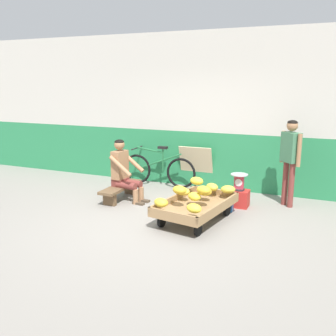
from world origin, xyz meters
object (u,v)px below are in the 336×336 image
(banana_cart, at_px, (196,207))
(customer_adult, at_px, (290,153))
(low_bench, at_px, (121,189))
(bicycle_near_left, at_px, (158,169))
(weighing_scale, at_px, (239,182))
(vendor_seated, at_px, (124,171))
(shopping_bag, at_px, (228,204))
(sign_board, at_px, (196,167))
(plastic_crate, at_px, (238,198))

(banana_cart, bearing_deg, customer_adult, 47.50)
(customer_adult, bearing_deg, banana_cart, -132.50)
(low_bench, relative_size, bicycle_near_left, 0.66)
(banana_cart, distance_m, weighing_scale, 1.11)
(banana_cart, bearing_deg, vendor_seated, 161.80)
(banana_cart, relative_size, bicycle_near_left, 0.94)
(low_bench, xyz_separation_m, bicycle_near_left, (0.25, 1.16, 0.15))
(banana_cart, height_order, shopping_bag, banana_cart)
(bicycle_near_left, relative_size, sign_board, 1.91)
(weighing_scale, height_order, customer_adult, customer_adult)
(sign_board, bearing_deg, shopping_bag, -51.51)
(banana_cart, height_order, sign_board, sign_board)
(weighing_scale, xyz_separation_m, sign_board, (-1.12, 0.95, -0.02))
(plastic_crate, bearing_deg, bicycle_near_left, 159.29)
(vendor_seated, xyz_separation_m, sign_board, (0.93, 1.41, -0.14))
(banana_cart, distance_m, bicycle_near_left, 2.22)
(bicycle_near_left, distance_m, customer_adult, 2.76)
(low_bench, bearing_deg, sign_board, 54.08)
(bicycle_near_left, xyz_separation_m, sign_board, (0.77, 0.24, 0.08))
(low_bench, bearing_deg, customer_adult, 15.92)
(plastic_crate, xyz_separation_m, bicycle_near_left, (-1.88, 0.71, 0.20))
(banana_cart, distance_m, low_bench, 1.76)
(plastic_crate, relative_size, shopping_bag, 1.50)
(vendor_seated, relative_size, sign_board, 1.31)
(low_bench, height_order, vendor_seated, vendor_seated)
(bicycle_near_left, bearing_deg, sign_board, 17.32)
(sign_board, distance_m, customer_adult, 2.06)
(customer_adult, relative_size, shopping_bag, 6.38)
(sign_board, bearing_deg, vendor_seated, -123.32)
(banana_cart, xyz_separation_m, shopping_bag, (0.35, 0.67, -0.12))
(vendor_seated, height_order, customer_adult, customer_adult)
(low_bench, height_order, customer_adult, customer_adult)
(vendor_seated, distance_m, plastic_crate, 2.14)
(banana_cart, relative_size, vendor_seated, 1.37)
(low_bench, bearing_deg, plastic_crate, 12.01)
(banana_cart, distance_m, customer_adult, 1.99)
(low_bench, relative_size, weighing_scale, 3.68)
(weighing_scale, distance_m, customer_adult, 1.01)
(bicycle_near_left, bearing_deg, shopping_bag, -30.06)
(vendor_seated, xyz_separation_m, bicycle_near_left, (0.16, 1.18, -0.21))
(low_bench, relative_size, shopping_bag, 4.60)
(banana_cart, xyz_separation_m, bicycle_near_left, (-1.42, 1.70, 0.11))
(customer_adult, bearing_deg, bicycle_near_left, 172.95)
(vendor_seated, height_order, sign_board, vendor_seated)
(vendor_seated, height_order, plastic_crate, vendor_seated)
(plastic_crate, xyz_separation_m, weighing_scale, (-0.00, -0.00, 0.30))
(vendor_seated, relative_size, weighing_scale, 3.80)
(plastic_crate, relative_size, weighing_scale, 1.20)
(customer_adult, xyz_separation_m, shopping_bag, (-0.90, -0.69, -0.83))
(sign_board, bearing_deg, bicycle_near_left, -162.68)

